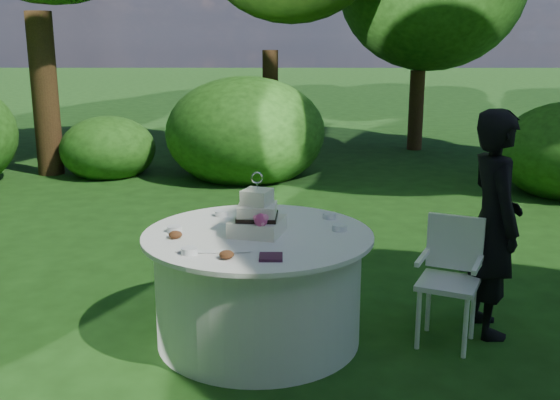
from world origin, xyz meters
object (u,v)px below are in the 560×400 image
object	(u,v)px
cake	(257,218)
chair	(451,270)
napkins	(271,257)
guest	(493,224)
table	(258,286)

from	to	relation	value
cake	chair	xyz separation A→B (m)	(1.31, 0.00, -0.37)
chair	napkins	bearing A→B (deg)	-157.56
cake	chair	world-z (taller)	cake
napkins	cake	bearing A→B (deg)	101.09
guest	chair	distance (m)	0.45
guest	chair	xyz separation A→B (m)	(-0.32, -0.16, -0.28)
napkins	cake	world-z (taller)	cake
napkins	chair	world-z (taller)	chair
napkins	cake	distance (m)	0.52
napkins	cake	size ratio (longest dim) A/B	0.33
guest	cake	distance (m)	1.64
table	cake	distance (m)	0.50
napkins	chair	xyz separation A→B (m)	(1.22, 0.50, -0.26)
table	chair	bearing A→B (deg)	-0.73
guest	cake	world-z (taller)	guest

